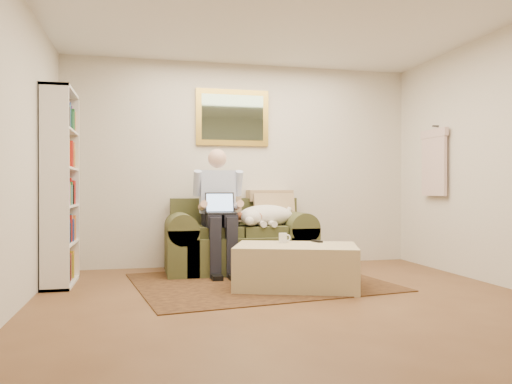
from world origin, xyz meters
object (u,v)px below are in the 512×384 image
object	(u,v)px
seated_man	(220,211)
ottoman	(296,267)
laptop	(220,208)
bookshelf	(60,187)
sofa	(239,246)
sleeping_dog	(266,216)
coffee_mug	(283,238)

from	to	relation	value
seated_man	ottoman	xyz separation A→B (m)	(0.61, -0.99, -0.51)
laptop	bookshelf	bearing A→B (deg)	-173.22
sofa	laptop	bearing A→B (deg)	-138.98
bookshelf	seated_man	bearing A→B (deg)	9.01
sleeping_dog	coffee_mug	bearing A→B (deg)	-92.30
ottoman	sofa	bearing A→B (deg)	107.05
laptop	bookshelf	distance (m)	1.72
sleeping_dog	bookshelf	size ratio (longest dim) A/B	0.36
sofa	sleeping_dog	bearing A→B (deg)	-15.74
laptop	ottoman	world-z (taller)	laptop
laptop	coffee_mug	world-z (taller)	laptop
sofa	seated_man	bearing A→B (deg)	-148.55
seated_man	sleeping_dog	world-z (taller)	seated_man
coffee_mug	bookshelf	distance (m)	2.35
sofa	seated_man	size ratio (longest dim) A/B	1.19
ottoman	seated_man	bearing A→B (deg)	121.73
sleeping_dog	ottoman	size ratio (longest dim) A/B	0.60
sofa	sleeping_dog	world-z (taller)	sofa
seated_man	ottoman	bearing A→B (deg)	-58.27
sleeping_dog	coffee_mug	xyz separation A→B (m)	(-0.03, -0.86, -0.18)
bookshelf	sleeping_dog	bearing A→B (deg)	8.53
coffee_mug	bookshelf	world-z (taller)	bookshelf
seated_man	bookshelf	world-z (taller)	bookshelf
sleeping_dog	bookshelf	bearing A→B (deg)	-171.47
laptop	sofa	bearing A→B (deg)	41.02
coffee_mug	bookshelf	bearing A→B (deg)	166.95
sofa	sleeping_dog	xyz separation A→B (m)	(0.31, -0.09, 0.36)
laptop	coffee_mug	size ratio (longest dim) A/B	3.37
sofa	coffee_mug	xyz separation A→B (m)	(0.28, -0.94, 0.18)
sofa	bookshelf	xyz separation A→B (m)	(-1.95, -0.43, 0.70)
seated_man	bookshelf	bearing A→B (deg)	-170.99
sofa	seated_man	distance (m)	0.53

